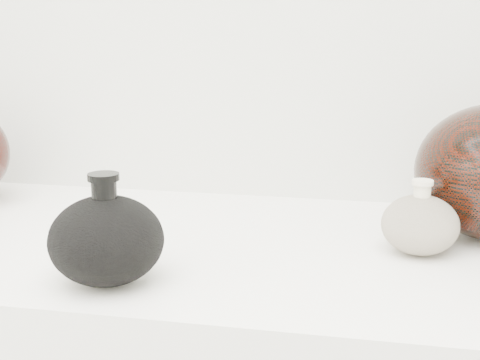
# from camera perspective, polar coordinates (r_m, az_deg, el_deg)

# --- Properties ---
(black_gourd_vase) EXTENTS (0.16, 0.16, 0.13)m
(black_gourd_vase) POSITION_cam_1_polar(r_m,az_deg,el_deg) (0.76, -11.33, -4.98)
(black_gourd_vase) COLOR black
(black_gourd_vase) RESTS_ON display_counter
(cream_gourd_vase) EXTENTS (0.13, 0.13, 0.10)m
(cream_gourd_vase) POSITION_cam_1_polar(r_m,az_deg,el_deg) (0.87, 15.11, -3.65)
(cream_gourd_vase) COLOR beige
(cream_gourd_vase) RESTS_ON display_counter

